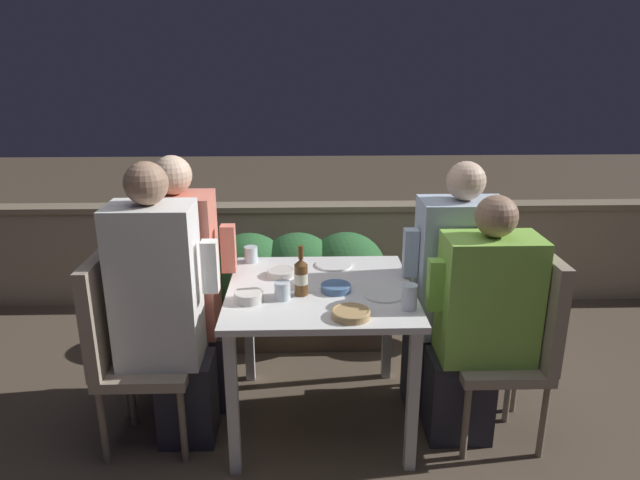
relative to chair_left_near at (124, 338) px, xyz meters
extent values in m
plane|color=brown|center=(0.92, 0.13, -0.55)|extent=(16.00, 16.00, 0.00)
cube|color=gray|center=(0.92, 1.65, -0.19)|extent=(9.00, 0.14, 0.72)
cube|color=gray|center=(0.92, 1.65, 0.19)|extent=(9.00, 0.18, 0.04)
cube|color=white|center=(0.92, 0.13, 0.17)|extent=(0.89, 0.88, 0.03)
cube|color=silver|center=(0.53, -0.26, -0.20)|extent=(0.05, 0.05, 0.71)
cube|color=silver|center=(1.32, -0.26, -0.20)|extent=(0.05, 0.05, 0.71)
cube|color=silver|center=(0.53, 0.52, -0.20)|extent=(0.05, 0.05, 0.71)
cube|color=silver|center=(1.32, 0.52, -0.20)|extent=(0.05, 0.05, 0.71)
cube|color=brown|center=(0.80, 1.00, -0.41)|extent=(1.13, 0.36, 0.28)
ellipsoid|color=#2D6633|center=(0.49, 1.00, -0.06)|extent=(0.51, 0.47, 0.48)
ellipsoid|color=#2D6633|center=(0.80, 1.00, -0.06)|extent=(0.51, 0.47, 0.48)
ellipsoid|color=#2D6633|center=(1.11, 1.00, -0.06)|extent=(0.51, 0.47, 0.48)
cube|color=gray|center=(0.10, 0.00, -0.14)|extent=(0.42, 0.42, 0.05)
cube|color=gray|center=(-0.08, 0.00, 0.14)|extent=(0.06, 0.42, 0.52)
cylinder|color=#7F705B|center=(-0.08, -0.18, -0.36)|extent=(0.03, 0.03, 0.38)
cylinder|color=#7F705B|center=(0.28, -0.18, -0.36)|extent=(0.03, 0.03, 0.38)
cylinder|color=#7F705B|center=(-0.08, 0.18, -0.36)|extent=(0.03, 0.03, 0.38)
cylinder|color=#7F705B|center=(0.28, 0.18, -0.36)|extent=(0.03, 0.03, 0.38)
cube|color=#282833|center=(0.27, 0.00, -0.33)|extent=(0.26, 0.23, 0.43)
cube|color=white|center=(0.17, 0.00, 0.26)|extent=(0.38, 0.26, 0.76)
cube|color=white|center=(0.42, 0.00, 0.35)|extent=(0.07, 0.07, 0.24)
sphere|color=#99755B|center=(0.17, 0.00, 0.73)|extent=(0.19, 0.19, 0.19)
cube|color=gray|center=(0.15, 0.29, -0.14)|extent=(0.42, 0.42, 0.05)
cube|color=gray|center=(-0.04, 0.29, 0.14)|extent=(0.06, 0.42, 0.52)
cylinder|color=#7F705B|center=(-0.03, 0.11, -0.36)|extent=(0.03, 0.03, 0.38)
cylinder|color=#7F705B|center=(0.33, 0.11, -0.36)|extent=(0.03, 0.03, 0.38)
cylinder|color=#7F705B|center=(-0.03, 0.47, -0.36)|extent=(0.03, 0.03, 0.38)
cylinder|color=#7F705B|center=(0.33, 0.47, -0.36)|extent=(0.03, 0.03, 0.38)
cube|color=#282833|center=(0.32, 0.29, -0.33)|extent=(0.25, 0.23, 0.43)
cube|color=#E07A66|center=(0.22, 0.29, 0.25)|extent=(0.36, 0.26, 0.73)
cube|color=#E07A66|center=(0.47, 0.29, 0.34)|extent=(0.07, 0.07, 0.24)
sphere|color=beige|center=(0.22, 0.29, 0.71)|extent=(0.19, 0.19, 0.19)
cube|color=gray|center=(1.76, -0.01, -0.14)|extent=(0.42, 0.42, 0.05)
cube|color=gray|center=(1.95, -0.01, 0.14)|extent=(0.06, 0.42, 0.52)
cylinder|color=#7F705B|center=(1.58, -0.20, -0.36)|extent=(0.03, 0.03, 0.38)
cylinder|color=#7F705B|center=(1.95, -0.20, -0.36)|extent=(0.03, 0.03, 0.38)
cylinder|color=#7F705B|center=(1.58, 0.17, -0.36)|extent=(0.03, 0.03, 0.38)
cylinder|color=#7F705B|center=(1.95, 0.17, -0.36)|extent=(0.03, 0.03, 0.38)
cube|color=#282833|center=(1.59, -0.01, -0.33)|extent=(0.31, 0.23, 0.43)
cube|color=#8CCC4C|center=(1.69, -0.01, 0.18)|extent=(0.44, 0.26, 0.60)
cube|color=#8CCC4C|center=(1.44, -0.01, 0.26)|extent=(0.07, 0.07, 0.24)
sphere|color=#99755B|center=(1.69, -0.01, 0.58)|extent=(0.19, 0.19, 0.19)
cube|color=gray|center=(1.70, 0.26, -0.14)|extent=(0.42, 0.42, 0.05)
cube|color=gray|center=(1.88, 0.26, 0.14)|extent=(0.06, 0.42, 0.52)
cylinder|color=#7F705B|center=(1.52, 0.08, -0.36)|extent=(0.03, 0.03, 0.38)
cylinder|color=#7F705B|center=(1.88, 0.08, -0.36)|extent=(0.03, 0.03, 0.38)
cylinder|color=#7F705B|center=(1.52, 0.44, -0.36)|extent=(0.03, 0.03, 0.38)
cylinder|color=#7F705B|center=(1.88, 0.44, -0.36)|extent=(0.03, 0.03, 0.38)
cube|color=#282833|center=(1.53, 0.26, -0.33)|extent=(0.30, 0.23, 0.43)
cube|color=silver|center=(1.63, 0.26, 0.23)|extent=(0.42, 0.26, 0.70)
cube|color=silver|center=(1.38, 0.26, 0.32)|extent=(0.07, 0.07, 0.24)
sphere|color=beige|center=(1.63, 0.26, 0.68)|extent=(0.19, 0.19, 0.19)
cylinder|color=brown|center=(0.83, 0.05, 0.26)|extent=(0.06, 0.06, 0.15)
cylinder|color=beige|center=(0.83, 0.05, 0.27)|extent=(0.06, 0.06, 0.05)
cone|color=brown|center=(0.83, 0.05, 0.35)|extent=(0.06, 0.06, 0.03)
cylinder|color=brown|center=(0.83, 0.05, 0.39)|extent=(0.02, 0.02, 0.06)
cylinder|color=white|center=(1.00, 0.43, 0.19)|extent=(0.19, 0.19, 0.01)
cylinder|color=white|center=(1.22, 0.03, 0.19)|extent=(0.20, 0.20, 0.01)
cylinder|color=beige|center=(0.73, 0.29, 0.20)|extent=(0.14, 0.14, 0.03)
torus|color=beige|center=(0.73, 0.29, 0.21)|extent=(0.14, 0.14, 0.01)
cylinder|color=silver|center=(0.59, -0.01, 0.21)|extent=(0.13, 0.13, 0.05)
torus|color=silver|center=(0.59, -0.01, 0.23)|extent=(0.13, 0.13, 0.01)
cylinder|color=#4C709E|center=(0.99, 0.09, 0.20)|extent=(0.14, 0.14, 0.03)
torus|color=#4C709E|center=(0.99, 0.09, 0.21)|extent=(0.14, 0.14, 0.01)
cylinder|color=tan|center=(1.04, -0.20, 0.20)|extent=(0.17, 0.17, 0.03)
torus|color=tan|center=(1.04, -0.20, 0.21)|extent=(0.17, 0.17, 0.01)
cylinder|color=silver|center=(1.31, -0.12, 0.24)|extent=(0.07, 0.07, 0.12)
cylinder|color=silver|center=(0.56, 0.50, 0.23)|extent=(0.07, 0.07, 0.09)
cylinder|color=silver|center=(0.74, 0.00, 0.23)|extent=(0.07, 0.07, 0.08)
cylinder|color=brown|center=(1.95, 0.95, -0.46)|extent=(0.24, 0.24, 0.18)
cylinder|color=#47331E|center=(1.95, 0.95, -0.29)|extent=(0.03, 0.03, 0.16)
ellipsoid|color=#2D6633|center=(1.95, 0.95, -0.07)|extent=(0.33, 0.33, 0.30)
camera|label=1|loc=(0.85, -2.41, 1.26)|focal=32.00mm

